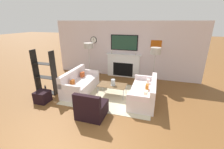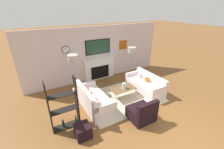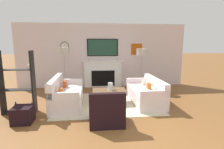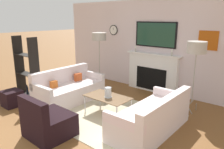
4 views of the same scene
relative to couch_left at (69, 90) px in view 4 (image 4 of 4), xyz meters
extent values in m
cube|color=silver|center=(1.27, 2.28, 1.05)|extent=(7.22, 0.07, 2.70)
cube|color=white|center=(1.27, 2.17, 0.26)|extent=(1.60, 0.16, 1.12)
cube|color=black|center=(1.27, 2.08, 0.09)|extent=(0.99, 0.01, 0.67)
cube|color=white|center=(1.27, 2.15, 0.84)|extent=(1.72, 0.22, 0.04)
cylinder|color=#B2AD9E|center=(0.67, 2.12, 0.91)|extent=(0.04, 0.04, 0.10)
cylinder|color=white|center=(0.67, 2.12, 1.00)|extent=(0.03, 0.03, 0.09)
cylinder|color=#B2AD9E|center=(1.87, 2.12, 0.91)|extent=(0.04, 0.04, 0.10)
cylinder|color=white|center=(1.87, 2.12, 1.00)|extent=(0.03, 0.03, 0.09)
cube|color=black|center=(1.27, 2.24, 1.40)|extent=(1.32, 0.04, 0.73)
cube|color=#1E4233|center=(1.27, 2.22, 1.40)|extent=(1.23, 0.01, 0.66)
cylinder|color=black|center=(-0.31, 2.23, 1.47)|extent=(0.33, 0.02, 0.33)
cylinder|color=silver|center=(-0.31, 2.22, 1.47)|extent=(0.29, 0.00, 0.29)
cube|color=black|center=(-0.31, 2.22, 1.51)|extent=(0.01, 0.00, 0.07)
cube|color=#B44F0F|center=(2.75, 2.24, 1.33)|extent=(0.48, 0.02, 0.48)
cube|color=beige|center=(1.27, 0.00, -0.30)|extent=(3.14, 2.32, 0.01)
cube|color=silver|center=(0.05, 0.00, -0.07)|extent=(0.87, 1.85, 0.46)
cube|color=silver|center=(-0.30, 0.00, 0.36)|extent=(0.19, 1.84, 0.40)
cube|color=silver|center=(0.04, 0.87, 0.25)|extent=(0.85, 0.11, 0.18)
cube|color=white|center=(0.06, -0.87, 0.25)|extent=(0.85, 0.11, 0.18)
cube|color=#B84C24|center=(-0.09, 0.41, 0.26)|extent=(0.11, 0.21, 0.21)
cube|color=#B55820|center=(-0.07, -0.41, 0.25)|extent=(0.11, 0.18, 0.18)
cube|color=silver|center=(2.49, 0.00, -0.08)|extent=(0.85, 1.87, 0.44)
cube|color=silver|center=(2.82, 0.00, 0.30)|extent=(0.17, 1.87, 0.34)
cube|color=silver|center=(2.49, -0.88, 0.22)|extent=(0.84, 0.10, 0.18)
cube|color=silver|center=(2.48, 0.88, 0.22)|extent=(0.84, 0.10, 0.18)
cube|color=beige|center=(2.61, -0.55, 0.23)|extent=(0.12, 0.21, 0.20)
cube|color=#AF5F20|center=(2.61, 0.00, 0.23)|extent=(0.10, 0.19, 0.19)
cube|color=beige|center=(2.61, 0.56, 0.22)|extent=(0.11, 0.18, 0.17)
cube|color=black|center=(1.14, -1.38, -0.09)|extent=(0.80, 0.76, 0.43)
cube|color=black|center=(1.14, -1.69, 0.32)|extent=(0.80, 0.15, 0.39)
cube|color=brown|center=(1.34, 0.04, 0.12)|extent=(1.05, 0.60, 0.02)
cylinder|color=#B7B7BC|center=(0.85, -0.22, -0.09)|extent=(0.02, 0.02, 0.42)
cylinder|color=#B7B7BC|center=(1.82, -0.22, -0.09)|extent=(0.02, 0.02, 0.42)
cylinder|color=#B7B7BC|center=(0.85, 0.30, -0.09)|extent=(0.02, 0.02, 0.42)
cylinder|color=#B7B7BC|center=(1.82, 0.30, -0.09)|extent=(0.02, 0.02, 0.42)
cylinder|color=silver|center=(1.37, 0.02, 0.24)|extent=(0.15, 0.15, 0.23)
cylinder|color=silver|center=(1.37, 0.02, 0.19)|extent=(0.09, 0.09, 0.13)
cylinder|color=silver|center=(1.37, 0.02, 0.13)|extent=(0.18, 0.18, 0.01)
cylinder|color=#9E998E|center=(-0.13, 1.47, -0.17)|extent=(0.09, 0.23, 0.28)
cylinder|color=#9E998E|center=(-0.31, 1.52, -0.17)|extent=(0.17, 0.19, 0.28)
cylinder|color=#9E998E|center=(-0.26, 1.34, -0.17)|extent=(0.23, 0.07, 0.28)
cylinder|color=#9E998E|center=(-0.23, 1.44, 0.58)|extent=(0.02, 0.02, 1.23)
cylinder|color=#B2ADA3|center=(-0.23, 1.44, 1.31)|extent=(0.44, 0.44, 0.23)
cylinder|color=#9E998E|center=(2.87, 1.47, -0.18)|extent=(0.09, 0.23, 0.27)
cylinder|color=#9E998E|center=(2.68, 1.52, -0.18)|extent=(0.17, 0.19, 0.27)
cylinder|color=#9E998E|center=(2.74, 1.34, -0.18)|extent=(0.23, 0.07, 0.27)
cylinder|color=#9E998E|center=(2.76, 1.44, 0.53)|extent=(0.02, 0.02, 1.15)
cylinder|color=#B2ADA3|center=(2.76, 1.44, 1.24)|extent=(0.42, 0.42, 0.27)
cube|color=black|center=(-1.58, -0.50, 0.54)|extent=(0.04, 0.28, 1.69)
cube|color=black|center=(-0.76, -0.50, 0.54)|extent=(0.04, 0.28, 1.69)
cube|color=black|center=(-1.17, -0.50, -0.27)|extent=(0.86, 0.28, 0.02)
cube|color=black|center=(-1.17, -0.50, 0.35)|extent=(0.86, 0.28, 0.01)
cube|color=black|center=(-1.17, -0.50, 0.89)|extent=(0.86, 0.28, 0.02)
ellipsoid|color=silver|center=(-0.81, -0.55, 0.97)|extent=(0.10, 0.10, 0.15)
cylinder|color=black|center=(-1.26, -0.50, -0.15)|extent=(0.07, 0.07, 0.23)
cylinder|color=black|center=(-1.26, -0.50, -0.01)|extent=(0.03, 0.03, 0.06)
cylinder|color=#194223|center=(-0.85, -0.48, -0.16)|extent=(0.05, 0.05, 0.21)
cylinder|color=#194223|center=(-0.85, -0.48, -0.03)|extent=(0.02, 0.02, 0.05)
cube|color=black|center=(-0.84, -1.15, -0.10)|extent=(0.44, 0.44, 0.40)
camera|label=1|loc=(2.83, -4.88, 2.39)|focal=24.00mm
camera|label=2|loc=(-1.72, -4.44, 3.23)|focal=24.00mm
camera|label=3|loc=(0.84, -5.28, 1.57)|focal=28.00mm
camera|label=4|loc=(4.45, -3.48, 1.88)|focal=35.00mm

